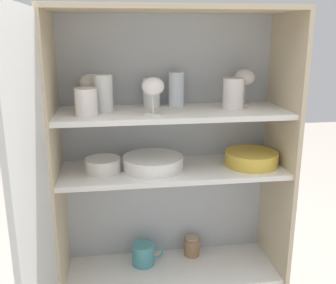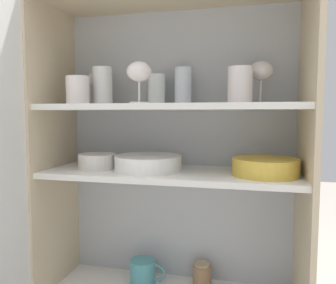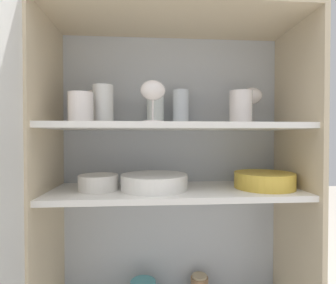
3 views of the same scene
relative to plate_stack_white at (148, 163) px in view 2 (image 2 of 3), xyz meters
name	(u,v)px [view 2 (image 2 of 3)]	position (x,y,z in m)	size (l,w,h in m)	color
cupboard_back_panel	(178,183)	(0.08, 0.16, -0.11)	(0.93, 0.02, 1.36)	#B2B7BC
cupboard_side_left	(56,186)	(-0.38, 0.00, -0.11)	(0.02, 0.34, 1.36)	#CCB793
cupboard_side_right	(305,200)	(0.53, 0.00, -0.11)	(0.02, 0.34, 1.36)	#CCB793
shelf_board_middle	(170,174)	(0.08, 0.00, -0.04)	(0.89, 0.30, 0.02)	white
shelf_board_upper	(170,107)	(0.08, 0.00, 0.20)	(0.89, 0.30, 0.02)	white
tumbler_glass_0	(240,85)	(0.32, 0.00, 0.27)	(0.08, 0.08, 0.12)	silver
tumbler_glass_1	(78,90)	(-0.25, -0.05, 0.26)	(0.08, 0.08, 0.10)	silver
tumbler_glass_2	(157,90)	(0.01, 0.10, 0.27)	(0.07, 0.07, 0.12)	white
tumbler_glass_3	(183,86)	(0.11, 0.10, 0.28)	(0.06, 0.06, 0.14)	white
tumbler_glass_4	(103,86)	(-0.19, 0.03, 0.28)	(0.07, 0.07, 0.14)	white
wine_glass_0	(139,73)	(-0.01, -0.08, 0.31)	(0.08, 0.08, 0.14)	silver
wine_glass_1	(98,82)	(-0.24, 0.10, 0.30)	(0.08, 0.08, 0.14)	silver
wine_glass_2	(261,72)	(0.39, 0.07, 0.32)	(0.08, 0.08, 0.15)	silver
plate_stack_white	(148,163)	(0.00, 0.00, 0.00)	(0.24, 0.24, 0.05)	white
mixing_bowl_large	(265,166)	(0.41, -0.01, 0.00)	(0.22, 0.22, 0.06)	gold
serving_bowl_small	(97,160)	(-0.20, 0.00, 0.00)	(0.14, 0.14, 0.05)	silver
coffee_mug_primary	(143,272)	(-0.04, 0.06, -0.44)	(0.14, 0.10, 0.10)	teal
storage_jar	(202,275)	(0.19, 0.10, -0.45)	(0.07, 0.07, 0.09)	#99704C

